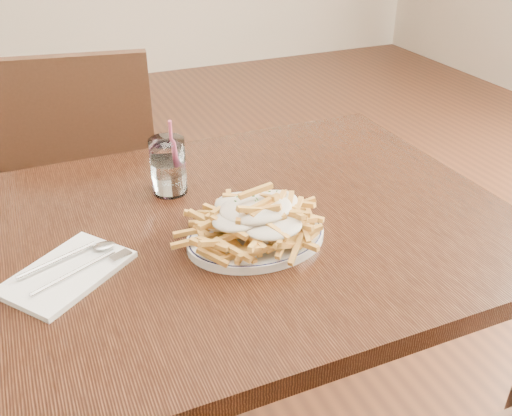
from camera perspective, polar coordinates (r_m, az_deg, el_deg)
name	(u,v)px	position (r m, az deg, el deg)	size (l,w,h in m)	color
table	(206,261)	(1.13, -5.07, -5.31)	(1.20, 0.80, 0.75)	black
chair_far	(85,178)	(1.82, -16.72, 2.89)	(0.50, 0.50, 0.93)	#321C10
fries_plate	(256,237)	(1.03, 0.00, -2.93)	(0.27, 0.24, 0.02)	white
loaded_fries	(256,214)	(1.01, 0.00, -0.65)	(0.27, 0.23, 0.07)	gold
napkin	(67,273)	(1.00, -18.36, -6.19)	(0.20, 0.13, 0.01)	white
cutlery	(66,267)	(1.00, -18.50, -5.62)	(0.19, 0.14, 0.01)	silver
water_glass	(169,169)	(1.19, -8.73, 3.84)	(0.07, 0.07, 0.16)	white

